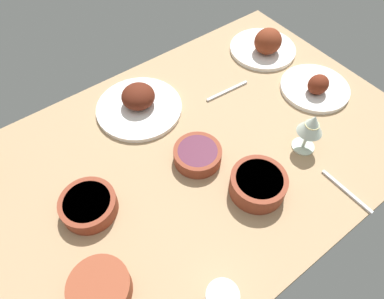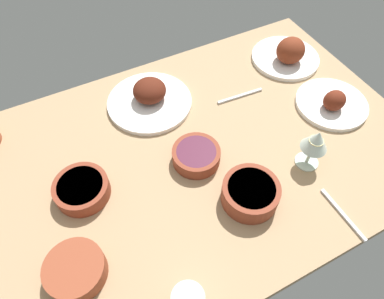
{
  "view_description": "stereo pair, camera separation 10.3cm",
  "coord_description": "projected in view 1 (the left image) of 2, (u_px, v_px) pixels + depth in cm",
  "views": [
    {
      "loc": [
        -36.61,
        -48.93,
        88.92
      ],
      "look_at": [
        0.0,
        0.0,
        6.0
      ],
      "focal_mm": 32.0,
      "sensor_mm": 36.0,
      "label": 1
    },
    {
      "loc": [
        -27.89,
        -54.38,
        88.92
      ],
      "look_at": [
        0.0,
        0.0,
        6.0
      ],
      "focal_mm": 32.0,
      "sensor_mm": 36.0,
      "label": 2
    }
  ],
  "objects": [
    {
      "name": "plate_center_main",
      "position": [
        139.0,
        103.0,
        1.14
      ],
      "size": [
        28.58,
        28.58,
        8.78
      ],
      "color": "white",
      "rests_on": "dining_table"
    },
    {
      "name": "dining_table",
      "position": [
        192.0,
        157.0,
        1.06
      ],
      "size": [
        140.0,
        90.0,
        4.0
      ],
      "primitive_type": "cube",
      "color": "tan",
      "rests_on": "ground"
    },
    {
      "name": "plate_near_viewer",
      "position": [
        316.0,
        87.0,
        1.19
      ],
      "size": [
        23.98,
        23.98,
        8.25
      ],
      "color": "white",
      "rests_on": "dining_table"
    },
    {
      "name": "fork_loose",
      "position": [
        227.0,
        91.0,
        1.2
      ],
      "size": [
        17.11,
        2.1,
        0.8
      ],
      "primitive_type": "cube",
      "rotation": [
        0.0,
        0.0,
        3.07
      ],
      "color": "silver",
      "rests_on": "dining_table"
    },
    {
      "name": "bowl_cream",
      "position": [
        88.0,
        205.0,
        0.91
      ],
      "size": [
        15.26,
        15.26,
        4.77
      ],
      "color": "brown",
      "rests_on": "dining_table"
    },
    {
      "name": "plate_far_side",
      "position": [
        265.0,
        45.0,
        1.31
      ],
      "size": [
        25.34,
        25.34,
        10.81
      ],
      "color": "white",
      "rests_on": "dining_table"
    },
    {
      "name": "bowl_soup",
      "position": [
        258.0,
        184.0,
        0.94
      ],
      "size": [
        15.73,
        15.73,
        6.27
      ],
      "color": "brown",
      "rests_on": "dining_table"
    },
    {
      "name": "wine_glass",
      "position": [
        312.0,
        126.0,
        0.98
      ],
      "size": [
        7.6,
        7.6,
        14.0
      ],
      "color": "silver",
      "rests_on": "dining_table"
    },
    {
      "name": "bowl_onions",
      "position": [
        198.0,
        154.0,
        1.01
      ],
      "size": [
        14.35,
        14.35,
        4.51
      ],
      "color": "brown",
      "rests_on": "dining_table"
    },
    {
      "name": "spoon_loose",
      "position": [
        346.0,
        191.0,
        0.96
      ],
      "size": [
        1.06,
        17.02,
        0.8
      ],
      "primitive_type": "cube",
      "rotation": [
        0.0,
        0.0,
        1.58
      ],
      "color": "silver",
      "rests_on": "dining_table"
    },
    {
      "name": "bowl_sauce",
      "position": [
        100.0,
        288.0,
        0.78
      ],
      "size": [
        14.53,
        14.53,
        5.16
      ],
      "color": "brown",
      "rests_on": "dining_table"
    }
  ]
}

